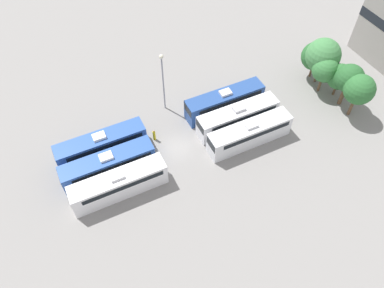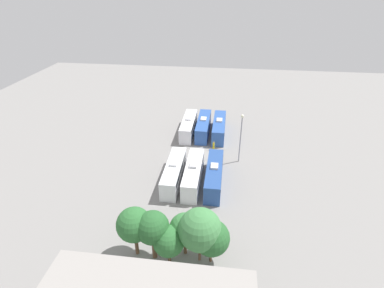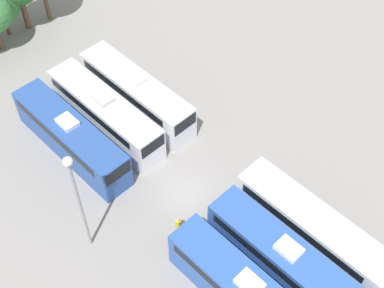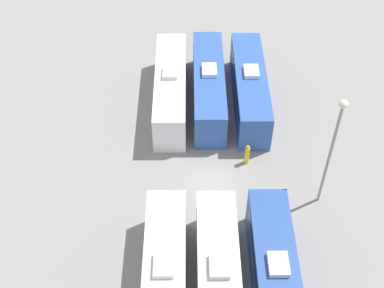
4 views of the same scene
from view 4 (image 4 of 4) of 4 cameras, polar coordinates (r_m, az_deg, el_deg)
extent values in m
plane|color=gray|center=(39.89, 2.21, -4.13)|extent=(128.63, 128.63, 0.00)
cube|color=#2D56A8|center=(45.38, 6.17, 5.92)|extent=(2.53, 11.55, 3.24)
cube|color=black|center=(44.58, 6.29, 6.58)|extent=(2.57, 9.82, 0.71)
cube|color=black|center=(49.40, 5.69, 11.01)|extent=(2.22, 0.08, 1.13)
cube|color=white|center=(44.26, 6.35, 7.70)|extent=(1.20, 1.60, 0.35)
cube|color=#2D56A8|center=(45.27, 1.80, 6.09)|extent=(2.53, 11.55, 3.24)
cube|color=black|center=(44.47, 1.84, 6.75)|extent=(2.57, 9.82, 0.71)
cube|color=black|center=(49.33, 1.63, 11.17)|extent=(2.22, 0.08, 1.13)
cube|color=white|center=(44.15, 1.86, 7.88)|extent=(1.20, 1.60, 0.35)
cube|color=white|center=(45.05, -2.29, 5.84)|extent=(2.53, 11.55, 3.24)
cube|color=black|center=(44.25, -2.33, 6.51)|extent=(2.57, 9.82, 0.71)
cube|color=black|center=(49.09, -2.17, 10.96)|extent=(2.22, 0.08, 1.13)
cube|color=silver|center=(43.92, -2.36, 7.64)|extent=(1.20, 1.60, 0.35)
cube|color=#284C93|center=(33.67, 8.85, -14.16)|extent=(2.53, 11.55, 3.24)
cube|color=black|center=(32.74, 9.09, -13.79)|extent=(2.57, 9.82, 0.71)
cube|color=black|center=(36.15, 7.97, -5.53)|extent=(2.22, 0.08, 1.13)
cube|color=silver|center=(32.15, 9.21, -12.54)|extent=(1.20, 1.60, 0.35)
cube|color=silver|center=(33.25, 2.83, -14.53)|extent=(2.53, 11.55, 3.24)
cube|color=black|center=(32.32, 2.91, -14.17)|extent=(2.57, 9.82, 0.71)
cube|color=black|center=(35.75, 2.50, -5.76)|extent=(2.22, 0.08, 1.13)
cube|color=#B2B2B7|center=(31.71, 2.95, -12.92)|extent=(1.20, 1.60, 0.35)
cube|color=silver|center=(33.29, -2.92, -14.43)|extent=(2.53, 11.55, 3.24)
cube|color=black|center=(32.36, -3.00, -14.07)|extent=(2.57, 9.82, 0.71)
cube|color=black|center=(35.80, -2.70, -5.68)|extent=(2.22, 0.08, 1.13)
cube|color=silver|center=(31.75, -3.04, -12.81)|extent=(1.20, 1.60, 0.35)
cylinder|color=gold|center=(40.85, 5.89, -1.19)|extent=(0.36, 0.36, 1.60)
sphere|color=tan|center=(40.18, 5.98, -0.29)|extent=(0.24, 0.24, 0.24)
cylinder|color=gray|center=(36.61, 14.43, -1.35)|extent=(0.20, 0.20, 8.98)
sphere|color=#EAE5C6|center=(33.46, 15.86, 4.11)|extent=(0.60, 0.60, 0.60)
camera|label=1|loc=(46.84, -53.99, 44.02)|focal=35.00mm
camera|label=2|loc=(24.82, 157.36, -44.53)|focal=28.00mm
camera|label=3|loc=(45.65, 31.34, 44.37)|focal=50.00mm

